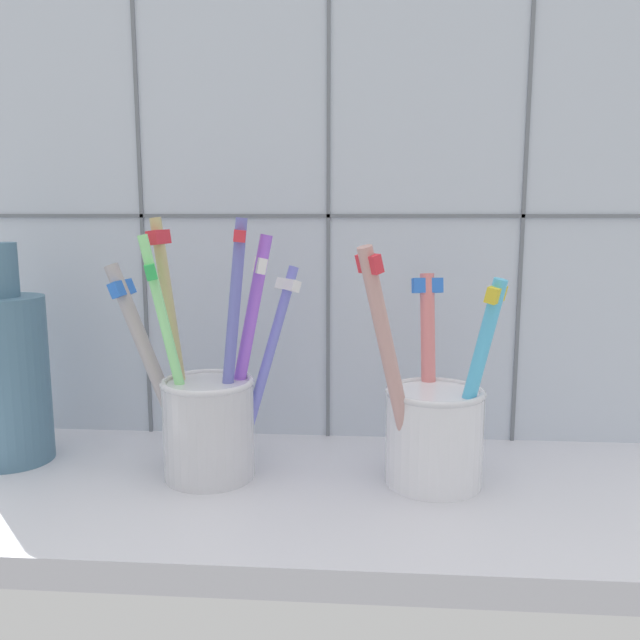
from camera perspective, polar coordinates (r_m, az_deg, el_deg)
counter_slab at (r=48.76cm, az=-0.13°, el=-15.47°), size 64.00×22.00×2.00cm
tile_wall_back at (r=56.22cm, az=0.81°, el=10.41°), size 64.00×2.20×45.00cm
toothbrush_cup_left at (r=49.39cm, az=-9.86°, el=-7.77°), size 15.07×8.07×19.19cm
toothbrush_cup_right at (r=48.19cm, az=9.89°, el=-9.08°), size 10.41×9.91×17.51cm
ceramic_vase at (r=56.54cm, az=-25.68°, el=-4.27°), size 6.20×6.20×17.26cm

